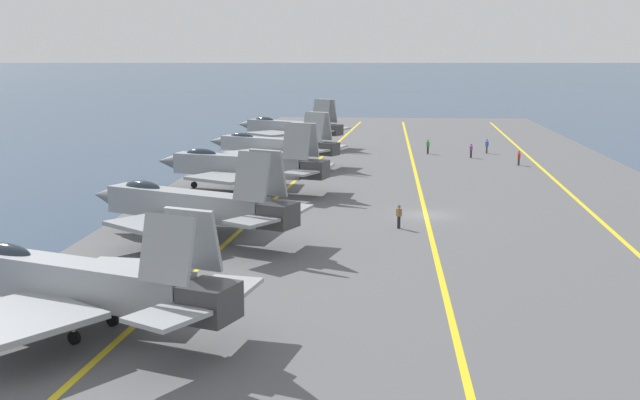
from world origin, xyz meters
name	(u,v)px	position (x,y,z in m)	size (l,w,h in m)	color
ground_plane	(426,220)	(0.00, 0.00, 0.00)	(2000.00, 2000.00, 0.00)	#2D425B
carrier_deck	(426,217)	(0.00, 0.00, 0.20)	(193.44, 48.74, 0.40)	#565659
deck_stripe_foul_line	(597,218)	(0.00, -13.40, 0.40)	(174.09, 0.36, 0.01)	yellow
deck_stripe_centerline	(426,215)	(0.00, 0.00, 0.40)	(174.09, 0.36, 0.01)	yellow
deck_stripe_edge_line	(260,212)	(0.00, 13.40, 0.40)	(174.09, 0.36, 0.01)	yellow
parked_jet_second	(75,282)	(-28.77, 17.54, 2.82)	(13.62, 17.43, 6.24)	#93999E
parked_jet_third	(190,205)	(-10.20, 16.67, 2.90)	(12.85, 16.96, 6.61)	gray
parked_jet_fourth	(242,165)	(9.86, 16.63, 2.84)	(12.82, 17.53, 6.57)	gray
parked_jet_fifth	(274,145)	(27.54, 16.11, 2.71)	(13.74, 17.13, 6.32)	#93999E
parked_jet_sixth	(290,127)	(46.46, 16.48, 3.03)	(13.59, 16.78, 6.67)	gray
crew_green_vest	(428,146)	(39.51, -2.17, 1.42)	(0.28, 0.39, 1.85)	#232328
crew_brown_vest	(399,215)	(-5.19, 2.24, 1.38)	(0.46, 0.43, 1.79)	#232328
crew_red_vest	(519,157)	(29.62, -12.06, 1.33)	(0.40, 0.29, 1.69)	#383328
crew_purple_vest	(471,150)	(35.96, -7.28, 1.37)	(0.45, 0.38, 1.77)	#232328
crew_blue_vest	(487,146)	(40.63, -9.76, 1.41)	(0.46, 0.42, 1.84)	#4C473D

